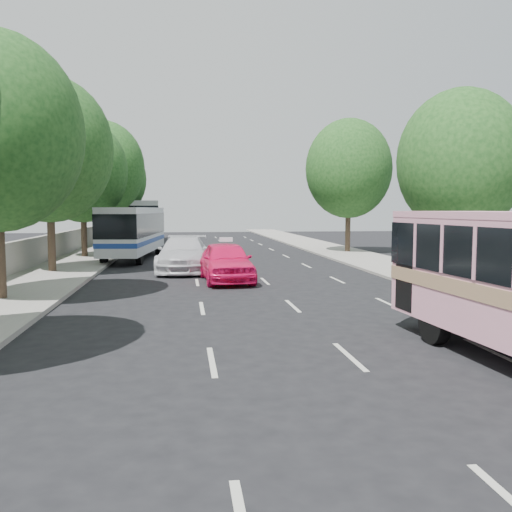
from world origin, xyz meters
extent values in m
plane|color=black|center=(0.00, 0.00, 0.00)|extent=(120.00, 120.00, 0.00)
cube|color=#9E998E|center=(-8.50, 20.00, 0.07)|extent=(4.00, 90.00, 0.15)
cube|color=#9E998E|center=(8.50, 20.00, 0.06)|extent=(4.00, 90.00, 0.12)
cube|color=#9E998E|center=(-10.30, 20.00, 0.90)|extent=(0.30, 90.00, 1.50)
sphere|color=#174117|center=(-8.10, 5.70, 6.75)|extent=(3.71, 3.71, 3.71)
cylinder|color=#38281E|center=(-8.70, 14.00, 1.90)|extent=(0.36, 0.36, 3.80)
ellipsoid|color=#174117|center=(-8.70, 14.00, 5.90)|extent=(6.00, 6.00, 6.90)
sphere|color=#174117|center=(-8.30, 13.70, 7.10)|extent=(3.90, 3.90, 3.90)
cylinder|color=#38281E|center=(-8.60, 22.00, 1.75)|extent=(0.36, 0.36, 3.50)
ellipsoid|color=#174117|center=(-8.60, 22.00, 5.43)|extent=(5.52, 5.52, 6.35)
sphere|color=#174117|center=(-8.20, 21.70, 6.53)|extent=(3.59, 3.59, 3.59)
cylinder|color=#38281E|center=(-8.50, 30.00, 2.00)|extent=(0.36, 0.36, 3.99)
ellipsoid|color=#174117|center=(-8.50, 30.00, 6.20)|extent=(6.30, 6.30, 7.24)
sphere|color=#174117|center=(-8.10, 29.70, 7.46)|extent=(4.09, 4.09, 4.09)
cylinder|color=#38281E|center=(-8.70, 38.00, 1.86)|extent=(0.36, 0.36, 3.72)
ellipsoid|color=#174117|center=(-8.70, 38.00, 5.78)|extent=(5.88, 5.88, 6.76)
sphere|color=#174117|center=(-8.30, 37.70, 6.96)|extent=(3.82, 3.82, 3.82)
cylinder|color=#38281E|center=(8.70, 8.00, 1.61)|extent=(0.36, 0.36, 3.23)
ellipsoid|color=#174117|center=(8.70, 8.00, 5.01)|extent=(5.10, 5.10, 5.87)
sphere|color=#174117|center=(9.10, 7.70, 6.04)|extent=(3.32, 3.31, 3.31)
cylinder|color=#38281E|center=(9.00, 24.00, 1.90)|extent=(0.36, 0.36, 3.80)
ellipsoid|color=#174117|center=(9.00, 24.00, 5.90)|extent=(6.00, 6.00, 6.90)
sphere|color=#174117|center=(9.40, 23.70, 7.10)|extent=(3.90, 3.90, 3.90)
cylinder|color=black|center=(3.26, -1.22, 0.50)|extent=(0.36, 1.01, 0.99)
imported|color=#F71560|center=(-0.65, 10.22, 0.86)|extent=(2.30, 5.13, 1.71)
imported|color=silver|center=(-2.45, 14.27, 0.87)|extent=(2.85, 6.14, 1.74)
cube|color=silver|center=(-5.50, 21.49, 1.84)|extent=(3.28, 10.79, 2.70)
cube|color=black|center=(-5.50, 21.49, 2.17)|extent=(3.34, 10.82, 1.33)
cube|color=navy|center=(-5.50, 21.49, 1.15)|extent=(3.33, 10.81, 0.27)
cube|color=silver|center=(-5.50, 21.49, 3.12)|extent=(3.31, 10.81, 0.12)
cylinder|color=black|center=(-6.15, 24.93, 0.49)|extent=(0.38, 1.00, 0.97)
cylinder|color=black|center=(-4.20, 24.74, 0.49)|extent=(0.38, 1.00, 0.97)
cylinder|color=black|center=(-6.84, 17.89, 0.49)|extent=(0.38, 1.00, 0.97)
cylinder|color=black|center=(-4.89, 17.69, 0.49)|extent=(0.38, 1.00, 0.97)
cube|color=silver|center=(-6.30, 38.65, 2.18)|extent=(3.60, 12.79, 3.21)
cube|color=black|center=(-6.30, 38.65, 2.58)|extent=(3.66, 12.83, 1.58)
cube|color=navy|center=(-6.30, 38.65, 1.37)|extent=(3.65, 12.82, 0.32)
cube|color=silver|center=(-6.30, 38.65, 3.72)|extent=(3.63, 12.82, 0.15)
cylinder|color=black|center=(-7.78, 42.55, 0.58)|extent=(0.42, 1.18, 1.16)
cylinder|color=black|center=(-5.40, 42.72, 0.58)|extent=(0.42, 1.18, 1.16)
cylinder|color=black|center=(-7.16, 34.15, 0.58)|extent=(0.42, 1.18, 1.16)
cylinder|color=black|center=(-4.79, 34.33, 0.58)|extent=(0.42, 1.18, 1.16)
cube|color=silver|center=(-0.65, 10.22, 1.80)|extent=(0.56, 0.21, 0.18)
camera|label=1|loc=(-2.44, -12.83, 3.11)|focal=38.00mm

